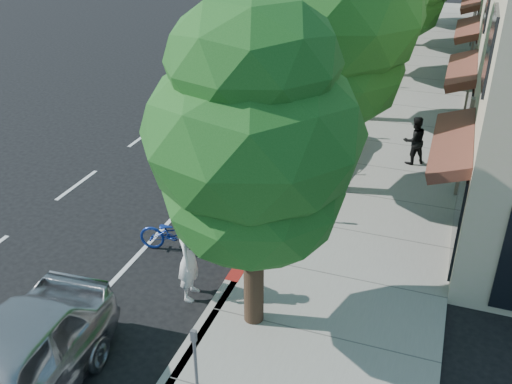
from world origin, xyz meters
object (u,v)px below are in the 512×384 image
at_px(silver_suv, 292,143).
at_px(street_tree_0, 253,139).
at_px(bicycle, 176,234).
at_px(street_tree_1, 334,21).
at_px(dark_suv_far, 378,9).
at_px(white_pickup, 356,33).
at_px(cyclist, 189,259).
at_px(pedestrian, 414,140).
at_px(dark_sedan, 295,82).
at_px(street_tree_2, 372,2).
at_px(near_car_a, 4,378).

bearing_deg(silver_suv, street_tree_0, -73.09).
bearing_deg(bicycle, street_tree_1, -42.89).
bearing_deg(dark_suv_far, white_pickup, -88.89).
distance_m(bicycle, white_pickup, 21.13).
height_order(cyclist, pedestrian, cyclist).
bearing_deg(dark_sedan, street_tree_1, -72.93).
relative_size(silver_suv, dark_sedan, 1.15).
xyz_separation_m(white_pickup, pedestrian, (4.57, -14.37, 0.13)).
height_order(street_tree_0, pedestrian, street_tree_0).
bearing_deg(silver_suv, street_tree_2, 79.05).
bearing_deg(street_tree_2, street_tree_1, -90.00).
xyz_separation_m(bicycle, silver_suv, (1.30, 5.62, 0.28)).
xyz_separation_m(street_tree_2, dark_sedan, (-3.10, 1.59, -3.64)).
relative_size(street_tree_1, dark_suv_far, 1.55).
relative_size(silver_suv, pedestrian, 3.51).
xyz_separation_m(street_tree_2, pedestrian, (2.22, -3.37, -3.49)).
bearing_deg(pedestrian, white_pickup, -107.48).
bearing_deg(cyclist, street_tree_1, -24.06).
height_order(white_pickup, dark_suv_far, dark_suv_far).
distance_m(white_pickup, dark_suv_far, 7.00).
distance_m(street_tree_0, cyclist, 3.54).
distance_m(silver_suv, white_pickup, 15.53).
height_order(street_tree_1, dark_sedan, street_tree_1).
height_order(street_tree_2, cyclist, street_tree_2).
relative_size(cyclist, near_car_a, 0.40).
bearing_deg(street_tree_0, street_tree_1, 90.00).
bearing_deg(street_tree_1, dark_suv_far, 95.30).
xyz_separation_m(street_tree_1, bicycle, (-2.70, -4.12, -4.46)).
distance_m(dark_suv_far, pedestrian, 21.83).
bearing_deg(dark_suv_far, bicycle, -88.85).
bearing_deg(silver_suv, white_pickup, 99.83).
bearing_deg(street_tree_2, cyclist, -97.86).
bearing_deg(street_tree_0, dark_sedan, 102.85).
height_order(street_tree_0, silver_suv, street_tree_0).
bearing_deg(silver_suv, cyclist, -85.28).
xyz_separation_m(street_tree_1, cyclist, (-1.60, -5.59, -3.96)).
relative_size(cyclist, pedestrian, 1.27).
bearing_deg(cyclist, pedestrian, -33.03).
xyz_separation_m(street_tree_0, white_pickup, (-2.35, 23.00, -3.32)).
xyz_separation_m(street_tree_0, dark_sedan, (-3.10, 13.59, -3.34)).
bearing_deg(dark_sedan, pedestrian, -48.13).
bearing_deg(street_tree_1, silver_suv, 133.03).
distance_m(street_tree_0, silver_suv, 8.34).
distance_m(silver_suv, near_car_a, 11.13).
bearing_deg(near_car_a, street_tree_0, 44.44).
height_order(bicycle, silver_suv, silver_suv).
bearing_deg(silver_suv, street_tree_1, -40.64).
xyz_separation_m(street_tree_1, silver_suv, (-1.40, 1.50, -4.18)).
bearing_deg(dark_sedan, near_car_a, -95.13).
bearing_deg(pedestrian, street_tree_1, 14.69).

